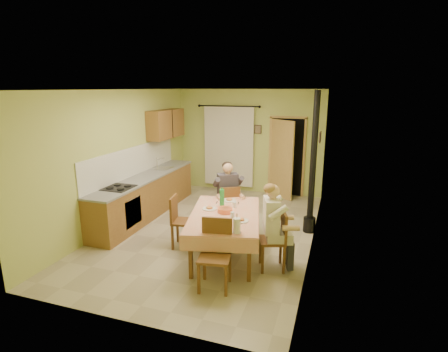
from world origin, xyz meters
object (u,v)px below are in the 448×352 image
(man_right, at_px, (273,217))
(stove_flue, at_px, (312,183))
(dining_table, at_px, (225,234))
(chair_far, at_px, (228,217))
(chair_near, at_px, (215,269))
(man_far, at_px, (228,189))
(chair_left, at_px, (183,231))
(chair_right, at_px, (273,252))

(man_right, relative_size, stove_flue, 0.50)
(dining_table, relative_size, stove_flue, 0.77)
(chair_far, bearing_deg, chair_near, -108.22)
(man_right, bearing_deg, man_far, 23.53)
(chair_far, bearing_deg, stove_flue, -14.77)
(chair_left, height_order, man_far, man_far)
(chair_right, bearing_deg, man_far, 23.93)
(dining_table, distance_m, chair_far, 1.08)
(chair_left, distance_m, man_right, 1.82)
(chair_far, height_order, chair_left, chair_far)
(dining_table, height_order, man_right, man_right)
(chair_near, bearing_deg, man_right, -139.83)
(chair_near, xyz_separation_m, man_right, (0.68, 0.80, 0.59))
(chair_right, height_order, man_right, man_right)
(man_far, bearing_deg, chair_far, -90.00)
(man_far, bearing_deg, chair_left, -149.96)
(man_far, xyz_separation_m, man_right, (1.15, -1.26, 0.00))
(chair_left, xyz_separation_m, stove_flue, (2.13, 1.42, 0.74))
(man_right, distance_m, stove_flue, 1.77)
(dining_table, distance_m, chair_near, 1.04)
(dining_table, xyz_separation_m, chair_right, (0.88, -0.21, -0.09))
(man_far, bearing_deg, chair_near, -108.11)
(chair_far, height_order, chair_near, chair_near)
(chair_near, distance_m, stove_flue, 2.84)
(chair_near, height_order, chair_right, chair_near)
(chair_left, bearing_deg, chair_right, 70.48)
(dining_table, xyz_separation_m, chair_left, (-0.82, 0.07, -0.09))
(chair_far, relative_size, chair_near, 0.95)
(chair_right, xyz_separation_m, chair_left, (-1.70, 0.28, 0.00))
(chair_near, xyz_separation_m, chair_left, (-1.01, 1.09, -0.00))
(man_far, bearing_deg, man_right, -78.63)
(dining_table, relative_size, chair_right, 2.26)
(chair_far, distance_m, man_far, 0.59)
(man_right, bearing_deg, stove_flue, -33.03)
(man_far, bearing_deg, dining_table, -105.90)
(chair_far, xyz_separation_m, stove_flue, (1.58, 0.46, 0.73))
(chair_left, distance_m, stove_flue, 2.66)
(chair_near, bearing_deg, chair_right, -140.19)
(chair_far, xyz_separation_m, chair_right, (1.15, -1.25, -0.00))
(chair_right, bearing_deg, dining_table, 57.74)
(man_right, bearing_deg, chair_far, 23.61)
(dining_table, relative_size, chair_left, 2.25)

